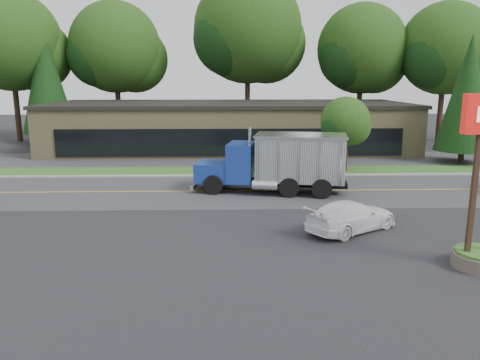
# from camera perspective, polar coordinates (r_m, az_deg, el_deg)

# --- Properties ---
(ground) EXTENTS (140.00, 140.00, 0.00)m
(ground) POSITION_cam_1_polar(r_m,az_deg,el_deg) (18.73, -6.86, -7.89)
(ground) COLOR #313136
(ground) RESTS_ON ground
(road) EXTENTS (60.00, 8.00, 0.02)m
(road) POSITION_cam_1_polar(r_m,az_deg,el_deg) (27.33, -5.19, -1.39)
(road) COLOR #4B4B50
(road) RESTS_ON ground
(center_line) EXTENTS (60.00, 0.12, 0.01)m
(center_line) POSITION_cam_1_polar(r_m,az_deg,el_deg) (27.33, -5.19, -1.39)
(center_line) COLOR gold
(center_line) RESTS_ON ground
(curb) EXTENTS (60.00, 0.30, 0.12)m
(curb) POSITION_cam_1_polar(r_m,az_deg,el_deg) (31.42, -4.73, 0.41)
(curb) COLOR #9E9E99
(curb) RESTS_ON ground
(grass_verge) EXTENTS (60.00, 3.40, 0.03)m
(grass_verge) POSITION_cam_1_polar(r_m,az_deg,el_deg) (33.18, -4.57, 1.05)
(grass_verge) COLOR #3B6021
(grass_verge) RESTS_ON ground
(far_parking) EXTENTS (60.00, 7.00, 0.02)m
(far_parking) POSITION_cam_1_polar(r_m,az_deg,el_deg) (38.10, -4.20, 2.51)
(far_parking) COLOR #4B4B50
(far_parking) RESTS_ON ground
(strip_mall) EXTENTS (32.00, 12.00, 4.00)m
(strip_mall) POSITION_cam_1_polar(r_m,az_deg,el_deg) (43.74, -1.26, 6.44)
(strip_mall) COLOR tan
(strip_mall) RESTS_ON ground
(tree_far_a) EXTENTS (10.61, 9.98, 15.13)m
(tree_far_a) POSITION_cam_1_polar(r_m,az_deg,el_deg) (54.22, -25.94, 14.48)
(tree_far_a) COLOR #382619
(tree_far_a) RESTS_ON ground
(tree_far_b) EXTENTS (10.12, 9.53, 14.44)m
(tree_far_b) POSITION_cam_1_polar(r_m,az_deg,el_deg) (52.99, -14.74, 14.87)
(tree_far_b) COLOR #382619
(tree_far_b) RESTS_ON ground
(tree_far_c) EXTENTS (12.11, 11.40, 17.28)m
(tree_far_c) POSITION_cam_1_polar(r_m,az_deg,el_deg) (51.92, 1.15, 17.33)
(tree_far_c) COLOR #382619
(tree_far_c) RESTS_ON ground
(tree_far_d) EXTENTS (9.94, 9.35, 14.18)m
(tree_far_d) POSITION_cam_1_polar(r_m,az_deg,el_deg) (52.72, 14.75, 14.71)
(tree_far_d) COLOR #382619
(tree_far_d) RESTS_ON ground
(tree_far_e) EXTENTS (9.86, 9.28, 14.07)m
(tree_far_e) POSITION_cam_1_polar(r_m,az_deg,el_deg) (53.62, 23.85, 13.97)
(tree_far_e) COLOR #382619
(tree_far_e) RESTS_ON ground
(evergreen_left) EXTENTS (5.12, 5.12, 11.63)m
(evergreen_left) POSITION_cam_1_polar(r_m,az_deg,el_deg) (50.71, -22.54, 11.30)
(evergreen_left) COLOR #382619
(evergreen_left) RESTS_ON ground
(evergreen_right) EXTENTS (4.27, 4.27, 9.71)m
(evergreen_right) POSITION_cam_1_polar(r_m,az_deg,el_deg) (39.96, 25.98, 9.47)
(evergreen_right) COLOR #382619
(evergreen_right) RESTS_ON ground
(tree_verge) EXTENTS (3.67, 3.45, 5.23)m
(tree_verge) POSITION_cam_1_polar(r_m,az_deg,el_deg) (33.75, 12.76, 6.68)
(tree_verge) COLOR #382619
(tree_verge) RESTS_ON ground
(dump_truck_blue) EXTENTS (8.78, 4.07, 3.36)m
(dump_truck_blue) POSITION_cam_1_polar(r_m,az_deg,el_deg) (26.75, 4.82, 2.27)
(dump_truck_blue) COLOR black
(dump_truck_blue) RESTS_ON ground
(rally_car) EXTENTS (4.71, 3.99, 1.29)m
(rally_car) POSITION_cam_1_polar(r_m,az_deg,el_deg) (20.69, 13.42, -4.30)
(rally_car) COLOR white
(rally_car) RESTS_ON ground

